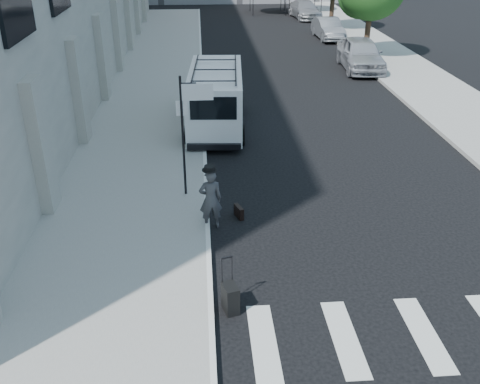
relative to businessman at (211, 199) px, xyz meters
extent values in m
plane|color=black|center=(1.90, -1.46, -0.84)|extent=(120.00, 120.00, 0.00)
cube|color=gray|center=(-2.35, 14.54, -0.76)|extent=(4.50, 48.00, 0.15)
cube|color=gray|center=(10.90, 18.54, -0.76)|extent=(4.00, 56.00, 0.15)
cylinder|color=black|center=(-0.70, 1.74, 1.06)|extent=(0.07, 0.07, 3.50)
cube|color=white|center=(-0.70, 1.76, 1.91)|extent=(0.30, 0.03, 0.42)
cube|color=white|center=(-0.25, 1.74, 2.36)|extent=(0.85, 0.06, 0.45)
cylinder|color=black|center=(9.50, 18.54, 0.56)|extent=(0.32, 0.32, 2.80)
cylinder|color=black|center=(9.50, 27.54, 0.56)|extent=(0.32, 0.32, 2.80)
cylinder|color=black|center=(4.50, 35.14, 0.26)|extent=(0.06, 0.06, 2.20)
cylinder|color=black|center=(7.30, 35.14, 0.26)|extent=(0.06, 0.06, 2.20)
cylinder|color=black|center=(7.70, 35.64, 0.26)|extent=(0.06, 0.06, 2.20)
cylinder|color=black|center=(10.50, 35.64, 0.26)|extent=(0.06, 0.06, 2.20)
imported|color=#3C3C3E|center=(0.00, 0.00, 0.00)|extent=(0.65, 0.47, 1.67)
cube|color=black|center=(0.77, 0.47, -0.67)|extent=(0.26, 0.45, 0.34)
cube|color=black|center=(0.31, -3.46, -0.52)|extent=(0.38, 0.50, 0.64)
cylinder|color=black|center=(0.15, -3.30, 0.07)|extent=(0.02, 0.02, 0.60)
cylinder|color=black|center=(0.36, -3.24, 0.07)|extent=(0.02, 0.02, 0.60)
cube|color=black|center=(0.26, -3.27, 0.37)|extent=(0.24, 0.10, 0.03)
cube|color=white|center=(0.40, 7.63, 0.40)|extent=(2.30, 5.45, 2.07)
cube|color=white|center=(0.58, 10.54, -0.09)|extent=(1.93, 1.00, 1.09)
cube|color=black|center=(0.24, 4.99, 0.84)|extent=(1.58, 0.18, 0.79)
cylinder|color=black|center=(-0.42, 9.56, -0.46)|extent=(0.32, 0.77, 0.75)
cylinder|color=black|center=(1.45, 9.45, -0.46)|extent=(0.32, 0.77, 0.75)
cylinder|color=black|center=(-0.65, 5.91, -0.46)|extent=(0.32, 0.77, 0.75)
cylinder|color=black|center=(1.23, 5.80, -0.46)|extent=(0.32, 0.77, 0.75)
imported|color=#A0A1A7|center=(8.57, 16.36, 0.02)|extent=(2.32, 5.13, 1.71)
imported|color=slate|center=(8.70, 24.91, -0.14)|extent=(1.61, 4.27, 1.39)
imported|color=gray|center=(8.70, 33.71, -0.14)|extent=(2.41, 4.95, 1.39)
camera|label=1|loc=(-0.15, -12.33, 6.48)|focal=40.00mm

